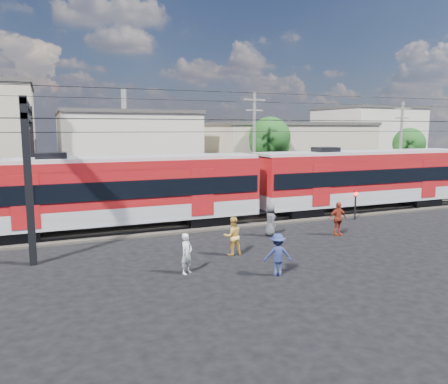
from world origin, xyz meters
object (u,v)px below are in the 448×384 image
(pedestrian_a, at_px, (187,253))
(pedestrian_c, at_px, (278,255))
(crossing_signal, at_px, (355,200))
(commuter_train, at_px, (120,189))
(car_silver, at_px, (441,183))

(pedestrian_a, bearing_deg, pedestrian_c, -63.16)
(pedestrian_c, distance_m, crossing_signal, 12.27)
(commuter_train, xyz_separation_m, pedestrian_a, (1.26, -8.03, -1.59))
(pedestrian_c, bearing_deg, commuter_train, -48.90)
(commuter_train, bearing_deg, pedestrian_c, -65.18)
(car_silver, height_order, crossing_signal, crossing_signal)
(commuter_train, distance_m, pedestrian_c, 10.72)
(car_silver, distance_m, crossing_signal, 17.93)
(pedestrian_c, xyz_separation_m, car_silver, (25.91, 15.18, -0.16))
(commuter_train, distance_m, pedestrian_a, 8.29)
(commuter_train, bearing_deg, crossing_signal, -8.73)
(car_silver, bearing_deg, crossing_signal, 123.90)
(pedestrian_a, xyz_separation_m, pedestrian_c, (3.19, -1.60, 0.03))
(pedestrian_a, bearing_deg, car_silver, -11.59)
(pedestrian_a, height_order, pedestrian_c, pedestrian_c)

